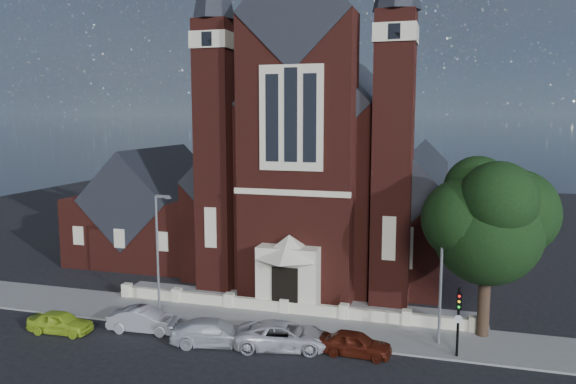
# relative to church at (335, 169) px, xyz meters

# --- Properties ---
(ground) EXTENTS (120.00, 120.00, 0.00)m
(ground) POSITION_rel_church_xyz_m (0.00, -7.94, -8.19)
(ground) COLOR black
(ground) RESTS_ON ground
(pavement_strip) EXTENTS (60.00, 5.00, 0.12)m
(pavement_strip) POSITION_rel_church_xyz_m (0.00, -18.44, -8.19)
(pavement_strip) COLOR slate
(pavement_strip) RESTS_ON ground
(forecourt_paving) EXTENTS (26.00, 3.00, 0.14)m
(forecourt_paving) POSITION_rel_church_xyz_m (0.00, -14.44, -8.19)
(forecourt_paving) COLOR slate
(forecourt_paving) RESTS_ON ground
(forecourt_wall) EXTENTS (24.00, 0.40, 0.90)m
(forecourt_wall) POSITION_rel_church_xyz_m (0.00, -16.44, -8.19)
(forecourt_wall) COLOR beige
(forecourt_wall) RESTS_ON ground
(church) EXTENTS (20.01, 34.90, 29.20)m
(church) POSITION_rel_church_xyz_m (0.00, 0.00, 0.00)
(church) COLOR #4A1A13
(church) RESTS_ON ground
(parish_hall) EXTENTS (12.00, 12.20, 10.24)m
(parish_hall) POSITION_rel_church_xyz_m (-16.00, -4.94, -4.17)
(parish_hall) COLOR #4A1A13
(parish_hall) RESTS_ON ground
(street_tree) EXTENTS (6.40, 6.60, 10.70)m
(street_tree) POSITION_rel_church_xyz_m (12.60, -17.23, -1.23)
(street_tree) COLOR black
(street_tree) RESTS_ON ground
(street_lamp_left) EXTENTS (1.16, 0.22, 8.09)m
(street_lamp_left) POSITION_rel_church_xyz_m (-7.91, -18.94, -3.59)
(street_lamp_left) COLOR gray
(street_lamp_left) RESTS_ON ground
(street_lamp_right) EXTENTS (1.16, 0.22, 8.09)m
(street_lamp_right) POSITION_rel_church_xyz_m (10.09, -18.94, -3.59)
(street_lamp_right) COLOR gray
(street_lamp_right) RESTS_ON ground
(traffic_signal) EXTENTS (0.28, 0.42, 4.00)m
(traffic_signal) POSITION_rel_church_xyz_m (11.00, -20.52, -5.60)
(traffic_signal) COLOR black
(traffic_signal) RESTS_ON ground
(car_lime_van) EXTENTS (4.06, 1.80, 1.36)m
(car_lime_van) POSITION_rel_church_xyz_m (-12.23, -23.45, -7.51)
(car_lime_van) COLOR #AED029
(car_lime_van) RESTS_ON ground
(car_silver_a) EXTENTS (4.59, 1.93, 1.47)m
(car_silver_a) POSITION_rel_church_xyz_m (-7.40, -21.81, -7.45)
(car_silver_a) COLOR gray
(car_silver_a) RESTS_ON ground
(car_silver_b) EXTENTS (5.40, 3.20, 1.47)m
(car_silver_b) POSITION_rel_church_xyz_m (-2.49, -22.46, -7.45)
(car_silver_b) COLOR silver
(car_silver_b) RESTS_ON ground
(car_white_suv) EXTENTS (5.84, 3.58, 1.51)m
(car_white_suv) POSITION_rel_church_xyz_m (1.49, -21.83, -7.43)
(car_white_suv) COLOR silver
(car_white_suv) RESTS_ON ground
(car_dark_red) EXTENTS (4.07, 1.80, 1.36)m
(car_dark_red) POSITION_rel_church_xyz_m (5.61, -21.62, -7.50)
(car_dark_red) COLOR #50190D
(car_dark_red) RESTS_ON ground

